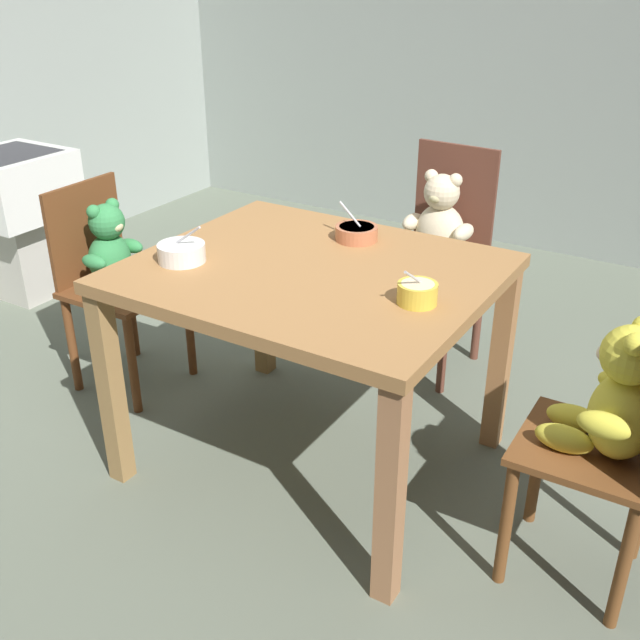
% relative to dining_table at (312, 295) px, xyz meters
% --- Properties ---
extents(ground_plane, '(5.20, 5.20, 0.04)m').
position_rel_dining_table_xyz_m(ground_plane, '(0.00, 0.00, -0.67)').
color(ground_plane, '#626A5A').
extents(dining_table, '(1.13, 0.96, 0.75)m').
position_rel_dining_table_xyz_m(dining_table, '(0.00, 0.00, 0.00)').
color(dining_table, '#9C6C3D').
rests_on(dining_table, ground_plane).
extents(teddy_chair_near_left, '(0.40, 0.41, 0.84)m').
position_rel_dining_table_xyz_m(teddy_chair_near_left, '(-0.99, 0.07, -0.12)').
color(teddy_chair_near_left, brown).
rests_on(teddy_chair_near_left, ground_plane).
extents(teddy_chair_far_center, '(0.42, 0.43, 0.94)m').
position_rel_dining_table_xyz_m(teddy_chair_far_center, '(0.06, 0.90, -0.09)').
color(teddy_chair_far_center, brown).
rests_on(teddy_chair_far_center, ground_plane).
extents(teddy_chair_near_right, '(0.38, 0.37, 0.93)m').
position_rel_dining_table_xyz_m(teddy_chair_near_right, '(0.99, -0.06, -0.09)').
color(teddy_chair_near_right, brown).
rests_on(teddy_chair_near_right, ground_plane).
extents(porridge_bowl_white_near_left, '(0.17, 0.16, 0.14)m').
position_rel_dining_table_xyz_m(porridge_bowl_white_near_left, '(-0.39, -0.18, 0.13)').
color(porridge_bowl_white_near_left, silver).
rests_on(porridge_bowl_white_near_left, dining_table).
extents(porridge_bowl_terracotta_far_center, '(0.16, 0.15, 0.12)m').
position_rel_dining_table_xyz_m(porridge_bowl_terracotta_far_center, '(0.00, 0.29, 0.13)').
color(porridge_bowl_terracotta_far_center, '#BB6945').
rests_on(porridge_bowl_terracotta_far_center, dining_table).
extents(porridge_bowl_yellow_near_right, '(0.12, 0.12, 0.12)m').
position_rel_dining_table_xyz_m(porridge_bowl_yellow_near_right, '(0.40, -0.07, 0.13)').
color(porridge_bowl_yellow_near_right, gold).
rests_on(porridge_bowl_yellow_near_right, dining_table).
extents(sink_basin, '(0.47, 0.50, 0.76)m').
position_rel_dining_table_xyz_m(sink_basin, '(-2.05, 0.44, -0.16)').
color(sink_basin, '#B7B2A8').
rests_on(sink_basin, ground_plane).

